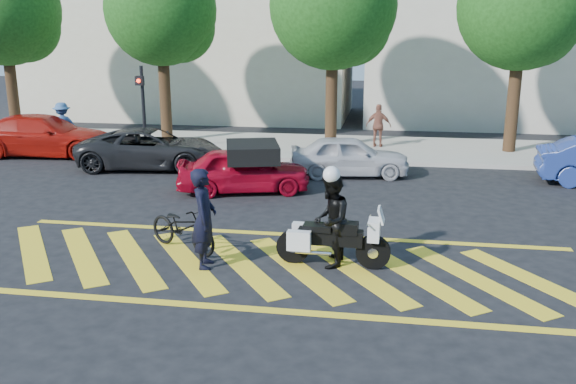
% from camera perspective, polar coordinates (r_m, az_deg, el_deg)
% --- Properties ---
extents(ground, '(90.00, 90.00, 0.00)m').
position_cam_1_polar(ground, '(11.86, -1.58, -6.94)').
color(ground, black).
rests_on(ground, ground).
extents(sidewalk, '(60.00, 5.00, 0.15)m').
position_cam_1_polar(sidewalk, '(23.31, 4.00, 4.17)').
color(sidewalk, '#9E998E').
rests_on(sidewalk, ground).
extents(crosswalk, '(12.33, 4.00, 0.01)m').
position_cam_1_polar(crosswalk, '(11.86, -1.77, -6.91)').
color(crosswalk, yellow).
rests_on(crosswalk, ground).
extents(building_left, '(16.00, 8.00, 10.00)m').
position_cam_1_polar(building_left, '(33.37, -8.63, 15.78)').
color(building_left, beige).
rests_on(building_left, ground).
extents(building_right, '(16.00, 8.00, 11.00)m').
position_cam_1_polar(building_right, '(32.56, 22.44, 15.77)').
color(building_right, beige).
rests_on(building_right, ground).
extents(tree_far_left, '(4.40, 4.40, 7.41)m').
position_cam_1_polar(tree_far_left, '(27.34, -24.78, 14.94)').
color(tree_far_left, black).
rests_on(tree_far_left, ground).
extents(tree_left, '(4.20, 4.20, 7.26)m').
position_cam_1_polar(tree_left, '(24.39, -11.46, 16.01)').
color(tree_left, black).
rests_on(tree_left, ground).
extents(tree_center, '(4.60, 4.60, 7.56)m').
position_cam_1_polar(tree_center, '(22.96, 4.58, 16.59)').
color(tree_center, black).
rests_on(tree_center, ground).
extents(tree_right, '(4.40, 4.40, 7.41)m').
position_cam_1_polar(tree_right, '(23.32, 21.32, 15.51)').
color(tree_right, black).
rests_on(tree_right, ground).
extents(signal_pole, '(0.28, 0.43, 3.20)m').
position_cam_1_polar(signal_pole, '(22.41, -13.45, 8.14)').
color(signal_pole, black).
rests_on(signal_pole, ground).
extents(officer_bike, '(0.57, 0.77, 1.93)m').
position_cam_1_polar(officer_bike, '(11.63, -7.86, -2.46)').
color(officer_bike, black).
rests_on(officer_bike, ground).
extents(bicycle, '(1.94, 1.49, 0.98)m').
position_cam_1_polar(bicycle, '(12.72, -9.81, -3.28)').
color(bicycle, black).
rests_on(bicycle, ground).
extents(police_motorcycle, '(2.21, 0.71, 0.97)m').
position_cam_1_polar(police_motorcycle, '(11.74, 4.05, -4.43)').
color(police_motorcycle, black).
rests_on(police_motorcycle, ground).
extents(officer_moto, '(0.72, 0.91, 1.81)m').
position_cam_1_polar(officer_moto, '(11.62, 4.01, -2.68)').
color(officer_moto, black).
rests_on(officer_moto, ground).
extents(red_convertible, '(3.96, 2.41, 1.26)m').
position_cam_1_polar(red_convertible, '(17.07, -4.19, 2.08)').
color(red_convertible, '#A3071D').
rests_on(red_convertible, ground).
extents(parked_left, '(5.23, 2.57, 1.47)m').
position_cam_1_polar(parked_left, '(23.71, -21.83, 4.93)').
color(parked_left, '#A11109').
rests_on(parked_left, ground).
extents(parked_mid_left, '(4.92, 2.72, 1.30)m').
position_cam_1_polar(parked_mid_left, '(20.48, -12.68, 3.98)').
color(parked_mid_left, black).
rests_on(parked_mid_left, ground).
extents(parked_mid_right, '(3.87, 1.98, 1.26)m').
position_cam_1_polar(parked_mid_right, '(19.02, 5.74, 3.38)').
color(parked_mid_right, '#BCBBC0').
rests_on(parked_mid_right, ground).
extents(pedestrian_left, '(1.25, 1.12, 1.68)m').
position_cam_1_polar(pedestrian_left, '(24.23, -20.32, 5.89)').
color(pedestrian_left, '#365D94').
rests_on(pedestrian_left, sidewalk).
extents(pedestrian_right, '(0.98, 0.50, 1.60)m').
position_cam_1_polar(pedestrian_right, '(23.16, 8.47, 6.17)').
color(pedestrian_right, '#915542').
rests_on(pedestrian_right, sidewalk).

